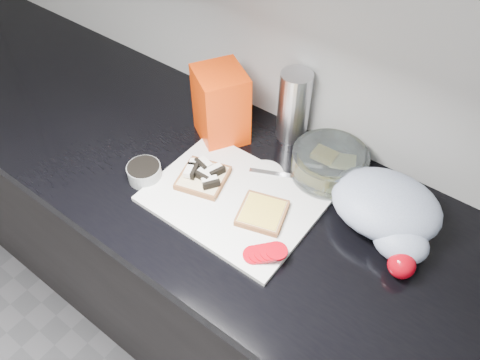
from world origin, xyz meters
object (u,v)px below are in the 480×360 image
Objects in this scene: cutting_board at (233,199)px; glass_bowl at (329,165)px; bread_bag at (221,105)px; steel_canister at (294,106)px.

glass_bowl is at bearing 56.27° from cutting_board.
bread_bag is 0.19m from steel_canister.
bread_bag is (-0.32, -0.04, 0.06)m from glass_bowl.
glass_bowl reaches higher than cutting_board.
bread_bag is at bearing -173.11° from glass_bowl.
cutting_board is at bearing -14.01° from bread_bag.
glass_bowl is 0.94× the size of steel_canister.
steel_canister is (-0.16, 0.08, 0.06)m from glass_bowl.
cutting_board is 0.31m from steel_canister.
bread_bag is at bearing 134.65° from cutting_board.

